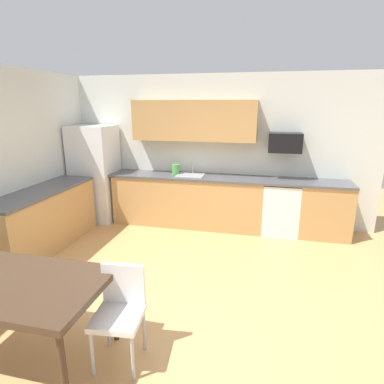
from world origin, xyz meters
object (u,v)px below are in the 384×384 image
at_px(dining_table, 20,289).
at_px(kettle, 176,170).
at_px(microwave, 285,143).
at_px(chair_near_table, 120,307).
at_px(oven_range, 280,207).
at_px(refrigerator, 95,174).

distance_m(dining_table, kettle, 3.58).
relative_size(microwave, chair_near_table, 0.64).
relative_size(oven_range, chair_near_table, 1.07).
bearing_deg(microwave, refrigerator, -177.02).
bearing_deg(refrigerator, kettle, 4.76).
bearing_deg(dining_table, chair_near_table, 14.91).
relative_size(dining_table, kettle, 7.00).
xyz_separation_m(microwave, chair_near_table, (-1.44, -3.39, -1.06)).
distance_m(microwave, kettle, 1.97).
xyz_separation_m(refrigerator, chair_near_table, (2.01, -3.21, -0.40)).
bearing_deg(dining_table, kettle, 84.44).
height_order(dining_table, chair_near_table, chair_near_table).
distance_m(refrigerator, oven_range, 3.48).
distance_m(dining_table, chair_near_table, 0.84).
height_order(microwave, chair_near_table, microwave).
height_order(refrigerator, dining_table, refrigerator).
bearing_deg(oven_range, kettle, 178.49).
xyz_separation_m(oven_range, microwave, (0.00, 0.10, 1.11)).
xyz_separation_m(dining_table, kettle, (0.35, 3.55, 0.32)).
bearing_deg(chair_near_table, oven_range, 66.30).
height_order(oven_range, microwave, microwave).
distance_m(refrigerator, kettle, 1.57).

